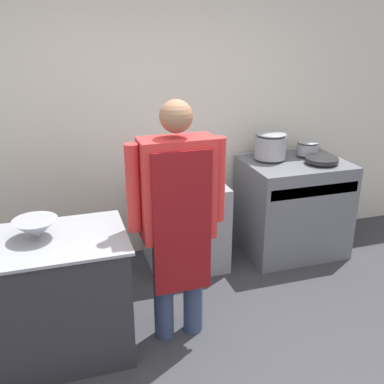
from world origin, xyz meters
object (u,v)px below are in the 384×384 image
(stock_pot, at_px, (271,145))
(saute_pan, at_px, (322,160))
(sauce_pot, at_px, (308,147))
(fridge_unit, at_px, (185,224))
(mixing_bowl, at_px, (36,229))
(stove, at_px, (292,207))
(person_cook, at_px, (178,211))

(stock_pot, relative_size, saute_pan, 0.97)
(stock_pot, xyz_separation_m, sauce_pot, (0.40, 0.00, -0.06))
(stock_pot, bearing_deg, sauce_pot, 0.00)
(fridge_unit, xyz_separation_m, stock_pot, (0.87, 0.07, 0.67))
(sauce_pot, bearing_deg, mixing_bowl, -159.33)
(stove, height_order, person_cook, person_cook)
(fridge_unit, bearing_deg, person_cook, -109.01)
(person_cook, xyz_separation_m, stock_pot, (1.21, 1.05, 0.09))
(person_cook, distance_m, saute_pan, 1.80)
(stove, bearing_deg, mixing_bowl, -160.57)
(person_cook, height_order, sauce_pot, person_cook)
(person_cook, xyz_separation_m, mixing_bowl, (-0.90, 0.10, -0.05))
(sauce_pot, bearing_deg, fridge_unit, -176.95)
(stove, xyz_separation_m, person_cook, (-1.42, -0.92, 0.52))
(mixing_bowl, distance_m, stock_pot, 2.32)
(person_cook, height_order, saute_pan, person_cook)
(mixing_bowl, bearing_deg, sauce_pot, 20.67)
(stove, distance_m, sauce_pot, 0.60)
(stock_pot, distance_m, saute_pan, 0.49)
(stove, distance_m, saute_pan, 0.55)
(fridge_unit, bearing_deg, saute_pan, -8.39)
(fridge_unit, distance_m, saute_pan, 1.40)
(fridge_unit, relative_size, person_cook, 0.47)
(mixing_bowl, bearing_deg, stove, 19.43)
(stock_pot, height_order, saute_pan, stock_pot)
(fridge_unit, relative_size, stock_pot, 2.72)
(fridge_unit, xyz_separation_m, sauce_pot, (1.27, 0.07, 0.61))
(fridge_unit, distance_m, stock_pot, 1.10)
(person_cook, distance_m, stock_pot, 1.60)
(fridge_unit, height_order, mixing_bowl, mixing_bowl)
(mixing_bowl, relative_size, saute_pan, 0.94)
(stove, distance_m, stock_pot, 0.66)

